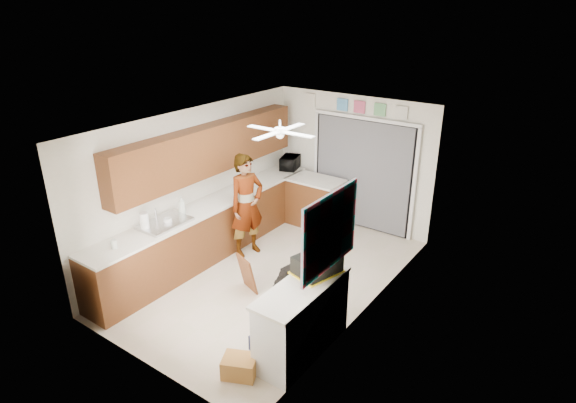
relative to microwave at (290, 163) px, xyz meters
The scene contains 40 objects.
floor 2.75m from the microwave, 60.82° to the right, with size 5.00×5.00×0.00m, color beige.
ceiling 2.91m from the microwave, 60.82° to the right, with size 5.00×5.00×0.00m, color white.
wall_back 1.28m from the microwave, 13.10° to the left, with size 3.20×3.20×0.00m, color white.
wall_front 4.88m from the microwave, 75.31° to the right, with size 3.20×3.20×0.00m, color white.
wall_left 2.25m from the microwave, 99.35° to the right, with size 5.00×5.00×0.00m, color white.
wall_right 3.60m from the microwave, 37.96° to the right, with size 5.00×5.00×0.00m, color white.
left_base_cabinets 2.30m from the microwave, 91.67° to the right, with size 0.60×4.80×0.90m, color #603016.
left_countertop 2.22m from the microwave, 91.41° to the right, with size 0.62×4.80×0.04m, color white.
upper_cabinets 2.15m from the microwave, 95.80° to the right, with size 0.32×4.00×0.80m, color #603016.
sink_basin 3.21m from the microwave, 90.97° to the right, with size 0.50×0.76×0.06m, color silver.
faucet 3.22m from the microwave, 94.35° to the right, with size 0.03×0.03×0.22m, color silver.
peninsula_base 0.98m from the microwave, 16.11° to the right, with size 1.00×0.60×0.90m, color #603016.
peninsula_top 0.78m from the microwave, 16.11° to the right, with size 1.04×0.64×0.04m, color white.
back_opening_recess 1.51m from the microwave, ahead, with size 2.00×0.06×2.10m, color black.
curtain_panel 1.50m from the microwave, ahead, with size 1.90×0.03×2.05m, color slate.
door_trim_left 0.52m from the microwave, 26.05° to the left, with size 0.06×0.04×2.10m, color white.
door_trim_right 2.52m from the microwave, ahead, with size 0.06×0.04×2.10m, color white.
door_trim_head 1.83m from the microwave, ahead, with size 2.10×0.04×0.06m, color white.
header_frame_1 1.60m from the microwave, 14.64° to the left, with size 0.22×0.02×0.22m, color #509AD6.
header_frame_2 1.83m from the microwave, 10.91° to the left, with size 0.22×0.02×0.22m, color #C74A6F.
header_frame_3 2.14m from the microwave, ahead, with size 0.22×0.02×0.22m, color #5EA56A.
header_frame_4 2.48m from the microwave, ahead, with size 0.22×0.02×0.22m, color silver.
route66_sign 1.29m from the microwave, 42.04° to the left, with size 0.22×0.02×0.26m, color silver.
right_counter_base 4.33m from the microwave, 52.85° to the right, with size 0.50×1.40×0.90m, color white.
right_counter_top 4.28m from the microwave, 52.96° to the right, with size 0.54×1.44×0.04m, color white.
abstract_painting 4.31m from the microwave, 48.77° to the right, with size 0.03×1.15×0.95m, color #EA5674.
ceiling_fan 2.67m from the microwave, 58.45° to the right, with size 1.14×1.14×0.24m, color white.
microwave is the anchor object (origin of this frame).
soap_bottle 2.78m from the microwave, 92.79° to the right, with size 0.12×0.12×0.30m, color silver.
cup 3.18m from the microwave, 90.34° to the right, with size 0.13×0.13×0.10m, color white.
jar_b 4.12m from the microwave, 90.48° to the right, with size 0.08×0.08×0.13m, color silver.
paper_towel_roll 3.52m from the microwave, 92.09° to the right, with size 0.13×0.13×0.28m, color white.
suitcase 3.98m from the microwave, 50.06° to the right, with size 0.40×0.54×0.23m, color black.
suitcase_rim 3.98m from the microwave, 50.06° to the right, with size 0.44×0.58×0.02m, color yellow.
suitcase_lid 3.77m from the microwave, 47.22° to the right, with size 0.42×0.03×0.50m, color black.
cardboard_box 4.85m from the microwave, 61.98° to the right, with size 0.39×0.29×0.24m, color #B37D38.
navy_crate 4.44m from the microwave, 58.93° to the right, with size 0.34×0.28×0.21m, color #151A34.
cabinet_door_panel 3.11m from the microwave, 67.20° to the right, with size 0.39×0.03×0.59m, color #603016.
man 1.90m from the microwave, 77.31° to the right, with size 0.65×0.43×1.78m, color white.
dog 2.97m from the microwave, 54.04° to the right, with size 0.22×0.52×0.41m, color black.
Camera 1 is at (4.02, -5.27, 4.08)m, focal length 30.00 mm.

